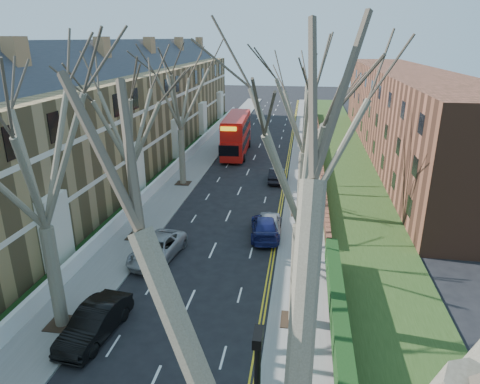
% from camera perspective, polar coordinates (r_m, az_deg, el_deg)
% --- Properties ---
extents(pavement_left, '(3.00, 102.00, 0.12)m').
position_cam_1_polar(pavement_left, '(52.32, -4.62, 4.95)').
color(pavement_left, slate).
rests_on(pavement_left, ground).
extents(pavement_right, '(3.00, 102.00, 0.12)m').
position_cam_1_polar(pavement_right, '(51.00, 8.67, 4.39)').
color(pavement_right, slate).
rests_on(pavement_right, ground).
extents(terrace_left, '(9.70, 78.00, 13.60)m').
position_cam_1_polar(terrace_left, '(46.19, -16.50, 9.16)').
color(terrace_left, '#957B4C').
rests_on(terrace_left, ground).
extents(flats_right, '(13.97, 54.00, 10.00)m').
position_cam_1_polar(flats_right, '(55.15, 21.13, 9.70)').
color(flats_right, brown).
rests_on(flats_right, ground).
extents(front_wall_left, '(0.30, 78.00, 1.00)m').
position_cam_1_polar(front_wall_left, '(45.17, -8.96, 3.08)').
color(front_wall_left, white).
rests_on(front_wall_left, ground).
extents(grass_verge_right, '(6.00, 102.00, 0.06)m').
position_cam_1_polar(grass_verge_right, '(51.21, 13.73, 4.21)').
color(grass_verge_right, '#253C16').
rests_on(grass_verge_right, ground).
extents(tree_left_mid, '(10.50, 10.50, 14.71)m').
position_cam_1_polar(tree_left_mid, '(20.17, -26.11, 6.59)').
color(tree_left_mid, brown).
rests_on(tree_left_mid, ground).
extents(tree_left_far, '(10.15, 10.15, 14.22)m').
position_cam_1_polar(tree_left_far, '(28.87, -14.98, 10.75)').
color(tree_left_far, brown).
rests_on(tree_left_far, ground).
extents(tree_left_dist, '(10.50, 10.50, 14.71)m').
position_cam_1_polar(tree_left_dist, '(40.05, -8.20, 14.05)').
color(tree_left_dist, brown).
rests_on(tree_left_dist, ground).
extents(tree_right_near, '(10.85, 10.85, 15.20)m').
position_cam_1_polar(tree_right_near, '(5.56, 7.36, -21.29)').
color(tree_right_near, brown).
rests_on(tree_right_near, ground).
extents(tree_right_mid, '(10.50, 10.50, 14.71)m').
position_cam_1_polar(tree_right_mid, '(18.62, 8.57, 7.44)').
color(tree_right_mid, brown).
rests_on(tree_right_mid, ground).
extents(tree_right_far, '(10.15, 10.15, 14.22)m').
position_cam_1_polar(tree_right_far, '(32.48, 8.76, 12.14)').
color(tree_right_far, brown).
rests_on(tree_right_far, ground).
extents(double_decker_bus, '(3.15, 11.13, 4.61)m').
position_cam_1_polar(double_decker_bus, '(52.41, -0.48, 7.52)').
color(double_decker_bus, '#B1110C').
rests_on(double_decker_bus, ground).
extents(car_left_mid, '(2.13, 4.79, 1.53)m').
position_cam_1_polar(car_left_mid, '(22.32, -18.80, -16.13)').
color(car_left_mid, black).
rests_on(car_left_mid, ground).
extents(car_left_far, '(2.99, 5.34, 1.41)m').
position_cam_1_polar(car_left_far, '(28.27, -10.97, -7.42)').
color(car_left_far, '#98999D').
rests_on(car_left_far, ground).
extents(car_right_near, '(2.53, 5.14, 1.44)m').
position_cam_1_polar(car_right_near, '(30.84, 3.37, -4.63)').
color(car_right_near, navy).
rests_on(car_right_near, ground).
extents(car_right_mid, '(2.03, 4.44, 1.48)m').
position_cam_1_polar(car_right_mid, '(31.42, 3.92, -4.12)').
color(car_right_mid, '#9FA1A8').
rests_on(car_right_mid, ground).
extents(car_right_far, '(1.46, 4.09, 1.34)m').
position_cam_1_polar(car_right_far, '(42.58, 4.92, 2.28)').
color(car_right_far, black).
rests_on(car_right_far, ground).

